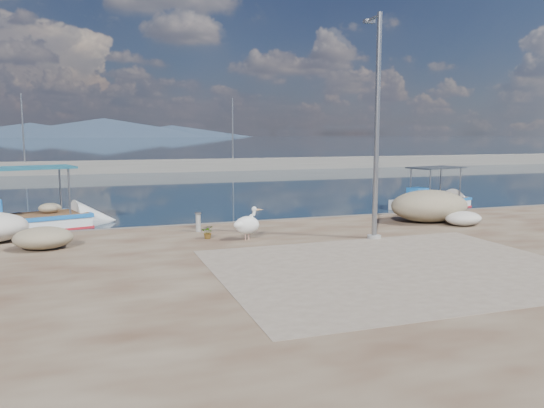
% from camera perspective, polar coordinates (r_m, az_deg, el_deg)
% --- Properties ---
extents(ground, '(1400.00, 1400.00, 0.00)m').
position_cam_1_polar(ground, '(15.96, 4.44, -6.34)').
color(ground, '#162635').
rests_on(ground, ground).
extents(quay, '(44.00, 22.00, 0.50)m').
position_cam_1_polar(quay, '(10.88, 17.31, -12.02)').
color(quay, '#472D1F').
rests_on(quay, ground).
extents(quay_patch, '(9.00, 7.00, 0.01)m').
position_cam_1_polar(quay_patch, '(13.72, 13.34, -6.68)').
color(quay_patch, gray).
rests_on(quay_patch, quay).
extents(breakwater, '(120.00, 2.20, 7.50)m').
position_cam_1_polar(breakwater, '(54.66, -12.39, 4.02)').
color(breakwater, gray).
rests_on(breakwater, ground).
extents(mountains, '(370.00, 280.00, 22.00)m').
position_cam_1_polar(mountains, '(664.33, -18.11, 7.70)').
color(mountains, '#28384C').
rests_on(mountains, ground).
extents(boat_left, '(6.46, 3.59, 2.96)m').
position_cam_1_polar(boat_left, '(23.40, -24.63, -1.97)').
color(boat_left, white).
rests_on(boat_left, ground).
extents(boat_right, '(5.41, 2.81, 2.48)m').
position_cam_1_polar(boat_right, '(28.85, 17.02, -0.00)').
color(boat_right, white).
rests_on(boat_right, ground).
extents(pelican, '(1.09, 0.72, 1.04)m').
position_cam_1_polar(pelican, '(16.75, -2.66, -2.21)').
color(pelican, tan).
rests_on(pelican, quay).
extents(lamp_post, '(0.44, 0.96, 7.00)m').
position_cam_1_polar(lamp_post, '(17.05, 11.16, 7.32)').
color(lamp_post, gray).
rests_on(lamp_post, quay).
extents(bollard_near, '(0.22, 0.22, 0.67)m').
position_cam_1_polar(bollard_near, '(18.30, -7.94, -1.84)').
color(bollard_near, gray).
rests_on(bollard_near, quay).
extents(bollard_far, '(0.22, 0.22, 0.67)m').
position_cam_1_polar(bollard_far, '(18.83, -26.34, -2.29)').
color(bollard_far, gray).
rests_on(bollard_far, quay).
extents(potted_plant, '(0.47, 0.44, 0.43)m').
position_cam_1_polar(potted_plant, '(17.07, -6.89, -3.02)').
color(potted_plant, '#33722D').
rests_on(potted_plant, quay).
extents(net_pile_b, '(1.67, 1.30, 0.65)m').
position_cam_1_polar(net_pile_b, '(16.79, -23.41, -3.38)').
color(net_pile_b, tan).
rests_on(net_pile_b, quay).
extents(net_pile_c, '(3.08, 2.20, 1.21)m').
position_cam_1_polar(net_pile_c, '(21.02, 16.55, -0.20)').
color(net_pile_c, tan).
rests_on(net_pile_c, quay).
extents(net_pile_d, '(1.39, 1.04, 0.52)m').
position_cam_1_polar(net_pile_d, '(20.57, 19.88, -1.47)').
color(net_pile_d, silver).
rests_on(net_pile_d, quay).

